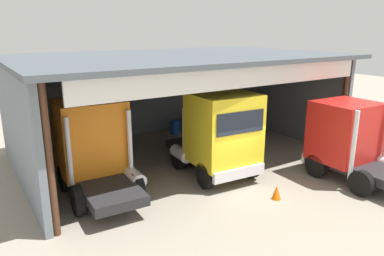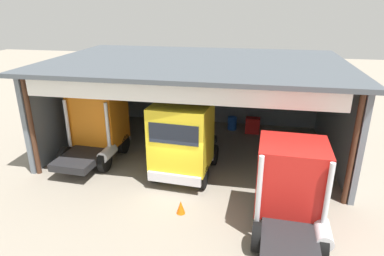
{
  "view_description": "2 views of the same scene",
  "coord_description": "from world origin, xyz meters",
  "px_view_note": "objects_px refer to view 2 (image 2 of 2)",
  "views": [
    {
      "loc": [
        -9.1,
        -10.69,
        6.27
      ],
      "look_at": [
        0.0,
        3.27,
        1.72
      ],
      "focal_mm": 33.92,
      "sensor_mm": 36.0,
      "label": 1
    },
    {
      "loc": [
        3.07,
        -13.01,
        8.01
      ],
      "look_at": [
        0.0,
        3.27,
        1.72
      ],
      "focal_mm": 31.48,
      "sensor_mm": 36.0,
      "label": 2
    }
  ],
  "objects_px": {
    "truck_red_yard_outside": "(291,187)",
    "traffic_cone": "(181,207)",
    "tool_cart": "(252,125)",
    "oil_drum": "(232,123)",
    "truck_orange_left_bay": "(97,123)",
    "truck_yellow_right_bay": "(183,139)"
  },
  "relations": [
    {
      "from": "truck_red_yard_outside",
      "to": "traffic_cone",
      "type": "height_order",
      "value": "truck_red_yard_outside"
    },
    {
      "from": "truck_orange_left_bay",
      "to": "traffic_cone",
      "type": "bearing_deg",
      "value": -35.9
    },
    {
      "from": "truck_orange_left_bay",
      "to": "oil_drum",
      "type": "xyz_separation_m",
      "value": [
        6.79,
        5.44,
        -1.47
      ]
    },
    {
      "from": "truck_orange_left_bay",
      "to": "traffic_cone",
      "type": "height_order",
      "value": "truck_orange_left_bay"
    },
    {
      "from": "truck_red_yard_outside",
      "to": "truck_yellow_right_bay",
      "type": "bearing_deg",
      "value": 148.75
    },
    {
      "from": "oil_drum",
      "to": "traffic_cone",
      "type": "height_order",
      "value": "oil_drum"
    },
    {
      "from": "truck_red_yard_outside",
      "to": "traffic_cone",
      "type": "relative_size",
      "value": 8.35
    },
    {
      "from": "truck_orange_left_bay",
      "to": "traffic_cone",
      "type": "distance_m",
      "value": 7.22
    },
    {
      "from": "truck_yellow_right_bay",
      "to": "oil_drum",
      "type": "xyz_separation_m",
      "value": [
        1.83,
        6.87,
        -1.52
      ]
    },
    {
      "from": "truck_red_yard_outside",
      "to": "traffic_cone",
      "type": "bearing_deg",
      "value": -179.38
    },
    {
      "from": "truck_red_yard_outside",
      "to": "tool_cart",
      "type": "bearing_deg",
      "value": 101.28
    },
    {
      "from": "truck_orange_left_bay",
      "to": "truck_red_yard_outside",
      "type": "bearing_deg",
      "value": -22.48
    },
    {
      "from": "tool_cart",
      "to": "traffic_cone",
      "type": "distance_m",
      "value": 9.84
    },
    {
      "from": "traffic_cone",
      "to": "oil_drum",
      "type": "bearing_deg",
      "value": 82.46
    },
    {
      "from": "truck_yellow_right_bay",
      "to": "traffic_cone",
      "type": "height_order",
      "value": "truck_yellow_right_bay"
    },
    {
      "from": "truck_yellow_right_bay",
      "to": "tool_cart",
      "type": "distance_m",
      "value": 7.38
    },
    {
      "from": "tool_cart",
      "to": "traffic_cone",
      "type": "height_order",
      "value": "tool_cart"
    },
    {
      "from": "truck_orange_left_bay",
      "to": "tool_cart",
      "type": "relative_size",
      "value": 4.76
    },
    {
      "from": "truck_red_yard_outside",
      "to": "oil_drum",
      "type": "bearing_deg",
      "value": 108.27
    },
    {
      "from": "truck_orange_left_bay",
      "to": "truck_yellow_right_bay",
      "type": "relative_size",
      "value": 0.92
    },
    {
      "from": "truck_red_yard_outside",
      "to": "oil_drum",
      "type": "height_order",
      "value": "truck_red_yard_outside"
    },
    {
      "from": "truck_orange_left_bay",
      "to": "tool_cart",
      "type": "bearing_deg",
      "value": 34.77
    }
  ]
}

